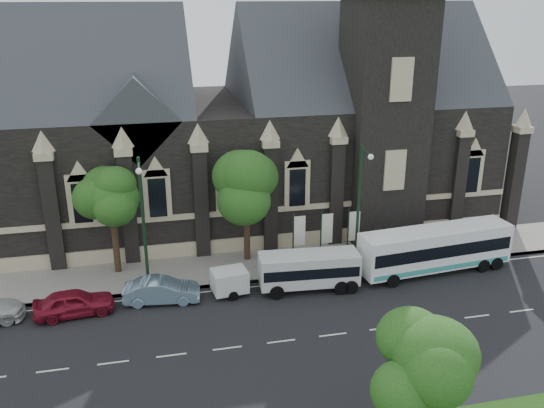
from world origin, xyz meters
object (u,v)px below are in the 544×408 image
object	(u,v)px
tour_coach	(435,249)
car_far_red	(74,303)
street_lamp_mid	(143,219)
tree_walk_right	(249,183)
box_trailer	(230,281)
tree_park_east	(417,363)
shuttle_bus	(309,269)
sedan	(162,291)
banner_flag_center	(325,232)
street_lamp_near	(360,202)
banner_flag_left	(297,234)
tree_walk_left	(114,193)
banner_flag_right	(352,229)

from	to	relation	value
tour_coach	car_far_red	xyz separation A→B (m)	(-23.63, -0.56, -0.93)
street_lamp_mid	car_far_red	size ratio (longest dim) A/B	1.94
tree_walk_right	box_trailer	xyz separation A→B (m)	(-2.18, -4.84, -4.86)
tree_park_east	shuttle_bus	xyz separation A→B (m)	(-0.01, 14.81, -3.18)
street_lamp_mid	car_far_red	xyz separation A→B (m)	(-4.38, -1.64, -4.32)
sedan	banner_flag_center	bearing A→B (deg)	-68.08
street_lamp_near	banner_flag_left	bearing A→B (deg)	152.82
shuttle_bus	sedan	distance (m)	9.42
tree_walk_left	tour_coach	distance (m)	21.94
banner_flag_right	box_trailer	size ratio (longest dim) A/B	1.24
banner_flag_right	box_trailer	xyz separation A→B (m)	(-9.26, -3.13, -1.43)
box_trailer	banner_flag_left	bearing A→B (deg)	23.24
tree_park_east	banner_flag_center	xyz separation A→B (m)	(2.11, 18.32, -2.24)
tree_walk_left	banner_flag_right	bearing A→B (deg)	-6.04
banner_flag_center	car_far_red	world-z (taller)	banner_flag_center
box_trailer	sedan	distance (m)	4.25
tree_walk_right	tour_coach	xyz separation A→B (m)	(12.04, -4.70, -4.09)
banner_flag_left	banner_flag_right	world-z (taller)	same
tree_park_east	tree_walk_left	xyz separation A→B (m)	(-11.97, 20.03, 1.12)
tree_walk_right	tour_coach	world-z (taller)	tree_walk_right
tree_park_east	street_lamp_mid	world-z (taller)	street_lamp_mid
tree_park_east	car_far_red	world-z (taller)	tree_park_east
tour_coach	shuttle_bus	world-z (taller)	tour_coach
street_lamp_mid	sedan	distance (m)	4.58
tree_park_east	street_lamp_near	size ratio (longest dim) A/B	0.70
banner_flag_center	car_far_red	distance (m)	17.11
street_lamp_mid	tour_coach	size ratio (longest dim) A/B	0.82
street_lamp_mid	sedan	world-z (taller)	street_lamp_mid
tree_park_east	banner_flag_center	distance (m)	18.58
box_trailer	sedan	xyz separation A→B (m)	(-4.25, 0.01, -0.19)
banner_flag_right	tour_coach	size ratio (longest dim) A/B	0.36
tree_walk_left	box_trailer	bearing A→B (deg)	-35.29
street_lamp_mid	shuttle_bus	bearing A→B (deg)	-8.99
shuttle_bus	box_trailer	distance (m)	5.17
street_lamp_mid	tour_coach	distance (m)	19.58
banner_flag_center	sedan	bearing A→B (deg)	-164.81
street_lamp_near	shuttle_bus	world-z (taller)	street_lamp_near
tree_walk_left	street_lamp_near	bearing A→B (deg)	-12.87
street_lamp_mid	sedan	xyz separation A→B (m)	(0.78, -1.22, -4.34)
car_far_red	shuttle_bus	bearing A→B (deg)	-96.50
street_lamp_mid	tree_walk_right	bearing A→B (deg)	26.65
tree_walk_left	banner_flag_center	xyz separation A→B (m)	(14.08, -1.70, -3.35)
banner_flag_right	sedan	world-z (taller)	banner_flag_right
banner_flag_left	car_far_red	world-z (taller)	banner_flag_left
tree_walk_right	car_far_red	world-z (taller)	tree_walk_right
street_lamp_near	banner_flag_center	size ratio (longest dim) A/B	2.25
street_lamp_mid	tour_coach	xyz separation A→B (m)	(19.25, -1.08, -3.39)
banner_flag_center	tour_coach	world-z (taller)	banner_flag_center
banner_flag_left	banner_flag_right	xyz separation A→B (m)	(4.00, 0.00, 0.00)
street_lamp_near	tour_coach	distance (m)	6.34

